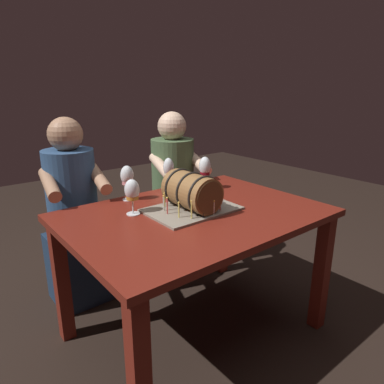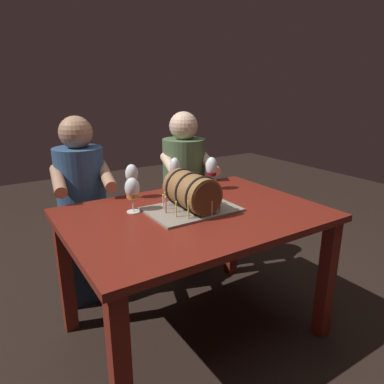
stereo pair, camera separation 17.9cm
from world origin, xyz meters
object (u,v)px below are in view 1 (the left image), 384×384
(barrel_cake, at_px, (192,193))
(wine_glass_white, at_px, (169,169))
(wine_glass_red, at_px, (205,168))
(person_seated_right, at_px, (173,199))
(person_seated_left, at_px, (75,224))
(wine_glass_rose, at_px, (127,177))
(wine_glass_amber, at_px, (132,191))
(dining_table, at_px, (195,231))

(barrel_cake, bearing_deg, wine_glass_white, 73.07)
(wine_glass_red, bearing_deg, person_seated_right, 81.40)
(barrel_cake, distance_m, person_seated_left, 0.84)
(barrel_cake, xyz_separation_m, wine_glass_white, (0.11, 0.37, 0.04))
(person_seated_left, bearing_deg, wine_glass_rose, -58.05)
(wine_glass_amber, distance_m, person_seated_left, 0.65)
(dining_table, xyz_separation_m, barrel_cake, (0.00, 0.03, 0.20))
(dining_table, xyz_separation_m, wine_glass_red, (0.31, 0.29, 0.24))
(dining_table, distance_m, wine_glass_red, 0.49)
(wine_glass_white, bearing_deg, dining_table, -106.14)
(wine_glass_amber, xyz_separation_m, wine_glass_white, (0.38, 0.23, 0.02))
(wine_glass_rose, xyz_separation_m, person_seated_left, (-0.21, 0.33, -0.33))
(wine_glass_white, relative_size, wine_glass_rose, 1.03)
(wine_glass_red, bearing_deg, wine_glass_amber, -168.51)
(dining_table, xyz_separation_m, wine_glass_amber, (-0.27, 0.17, 0.23))
(dining_table, distance_m, wine_glass_white, 0.48)
(dining_table, height_order, person_seated_right, person_seated_right)
(wine_glass_red, relative_size, wine_glass_white, 1.00)
(wine_glass_red, bearing_deg, wine_glass_rose, 167.86)
(wine_glass_rose, bearing_deg, wine_glass_white, 1.44)
(barrel_cake, height_order, person_seated_left, person_seated_left)
(wine_glass_white, bearing_deg, person_seated_left, 146.81)
(barrel_cake, bearing_deg, person_seated_left, 118.81)
(barrel_cake, relative_size, wine_glass_red, 2.24)
(person_seated_right, bearing_deg, barrel_cake, -118.37)
(dining_table, relative_size, person_seated_left, 1.10)
(person_seated_left, bearing_deg, wine_glass_amber, -78.51)
(person_seated_right, bearing_deg, wine_glass_amber, -139.37)
(person_seated_right, bearing_deg, wine_glass_red, -98.60)
(barrel_cake, height_order, person_seated_right, person_seated_right)
(wine_glass_white, relative_size, person_seated_left, 0.17)
(dining_table, bearing_deg, person_seated_right, 62.41)
(person_seated_right, bearing_deg, wine_glass_rose, -148.99)
(person_seated_right, bearing_deg, dining_table, -117.59)
(dining_table, height_order, wine_glass_rose, wine_glass_rose)
(wine_glass_red, height_order, person_seated_left, person_seated_left)
(wine_glass_red, distance_m, person_seated_left, 0.88)
(wine_glass_white, bearing_deg, person_seated_right, 50.99)
(wine_glass_red, relative_size, person_seated_left, 0.17)
(wine_glass_white, distance_m, person_seated_right, 0.53)
(dining_table, relative_size, person_seated_right, 1.10)
(wine_glass_red, bearing_deg, person_seated_left, 147.81)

